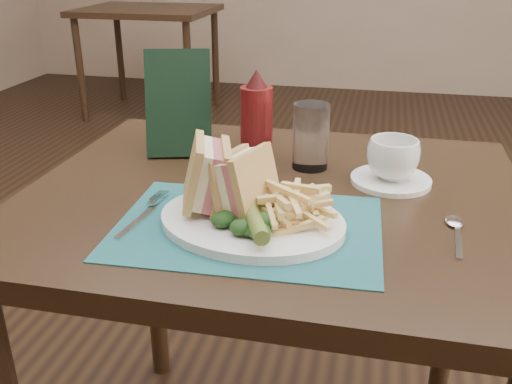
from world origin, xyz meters
TOP-DOWN VIEW (x-y plane):
  - floor at (0.00, 0.00)m, footprint 7.00×7.00m
  - wall_back at (0.00, 3.50)m, footprint 6.00×0.00m
  - table_main at (0.00, -0.50)m, footprint 0.90×0.75m
  - table_bg_left at (-1.46, 2.43)m, footprint 0.90×0.75m
  - placemat at (-0.01, -0.65)m, footprint 0.43×0.31m
  - plate at (-0.01, -0.65)m, footprint 0.34×0.29m
  - sandwich_half_a at (-0.11, -0.63)m, footprint 0.11×0.13m
  - sandwich_half_b at (-0.04, -0.63)m, footprint 0.11×0.13m
  - kale_garnish at (-0.01, -0.70)m, footprint 0.11×0.08m
  - pickle_spear at (0.01, -0.70)m, footprint 0.07×0.12m
  - fries_pile at (0.06, -0.63)m, footprint 0.18×0.20m
  - fork at (-0.19, -0.65)m, footprint 0.05×0.17m
  - spoon at (0.31, -0.61)m, footprint 0.04×0.15m
  - saucer at (0.21, -0.41)m, footprint 0.19×0.19m
  - coffee_cup at (0.21, -0.41)m, footprint 0.13×0.13m
  - drinking_glass at (0.05, -0.37)m, footprint 0.09×0.09m
  - ketchup_bottle at (-0.07, -0.34)m, footprint 0.08×0.08m
  - check_presenter at (-0.23, -0.34)m, footprint 0.15×0.12m

SIDE VIEW (x-z plane):
  - floor at x=0.00m, z-range 0.00..0.00m
  - wall_back at x=0.00m, z-range -3.00..3.00m
  - table_main at x=0.00m, z-range 0.00..0.75m
  - table_bg_left at x=-1.46m, z-range 0.00..0.75m
  - placemat at x=-0.01m, z-range 0.75..0.75m
  - spoon at x=0.31m, z-range 0.75..0.76m
  - saucer at x=0.21m, z-range 0.75..0.76m
  - fork at x=-0.19m, z-range 0.75..0.76m
  - plate at x=-0.01m, z-range 0.75..0.77m
  - kale_garnish at x=-0.01m, z-range 0.77..0.79m
  - pickle_spear at x=0.01m, z-range 0.78..0.80m
  - fries_pile at x=0.06m, z-range 0.77..0.83m
  - coffee_cup at x=0.21m, z-range 0.76..0.84m
  - drinking_glass at x=0.05m, z-range 0.75..0.88m
  - sandwich_half_b at x=-0.04m, z-range 0.77..0.87m
  - sandwich_half_a at x=-0.11m, z-range 0.77..0.88m
  - ketchup_bottle at x=-0.07m, z-range 0.75..0.94m
  - check_presenter at x=-0.23m, z-range 0.75..0.97m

